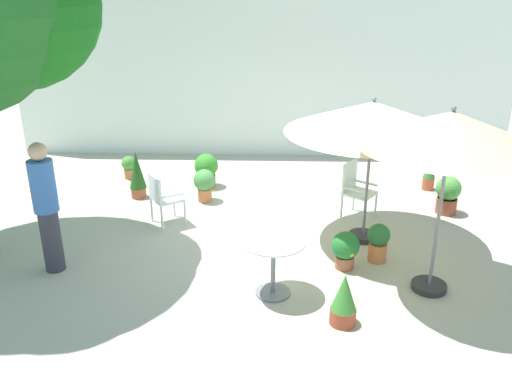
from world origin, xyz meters
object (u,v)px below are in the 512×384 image
object	(u,v)px
patio_chair_1	(355,187)
potted_plant_7	(137,174)
cafe_table_0	(273,257)
patio_chair_0	(163,196)
potted_plant_1	(129,166)
potted_plant_2	(429,174)
potted_plant_4	(345,248)
patio_umbrella_1	(451,130)
patio_umbrella_0	(373,118)
potted_plant_0	(206,169)
potted_plant_8	(344,300)
standing_person	(46,206)
potted_plant_6	(378,241)
potted_plant_3	(448,194)
potted_plant_5	(204,183)

from	to	relation	value
patio_chair_1	potted_plant_7	size ratio (longest dim) A/B	1.08
cafe_table_0	patio_chair_0	size ratio (longest dim) A/B	0.94
cafe_table_0	potted_plant_1	size ratio (longest dim) A/B	1.75
potted_plant_1	potted_plant_2	bearing A→B (deg)	-4.10
patio_chair_0	potted_plant_4	bearing A→B (deg)	-25.44
patio_umbrella_1	potted_plant_4	world-z (taller)	patio_umbrella_1
patio_umbrella_0	potted_plant_4	world-z (taller)	patio_umbrella_0
potted_plant_0	potted_plant_8	size ratio (longest dim) A/B	1.01
potted_plant_2	standing_person	size ratio (longest dim) A/B	0.35
cafe_table_0	patio_chair_1	world-z (taller)	patio_chair_1
potted_plant_0	standing_person	size ratio (longest dim) A/B	0.36
standing_person	patio_umbrella_1	bearing A→B (deg)	-3.98
cafe_table_0	potted_plant_4	world-z (taller)	cafe_table_0
potted_plant_4	potted_plant_6	distance (m)	0.53
patio_umbrella_1	potted_plant_0	world-z (taller)	patio_umbrella_1
potted_plant_1	patio_umbrella_0	bearing A→B (deg)	-30.86
patio_umbrella_0	patio_chair_0	size ratio (longest dim) A/B	2.93
potted_plant_3	potted_plant_5	world-z (taller)	potted_plant_3
patio_chair_0	potted_plant_1	size ratio (longest dim) A/B	1.86
potted_plant_4	potted_plant_5	world-z (taller)	potted_plant_5
potted_plant_2	potted_plant_4	world-z (taller)	potted_plant_2
patio_umbrella_0	standing_person	distance (m)	4.55
potted_plant_5	standing_person	world-z (taller)	standing_person
patio_chair_0	patio_chair_1	distance (m)	3.12
cafe_table_0	potted_plant_5	size ratio (longest dim) A/B	1.35
potted_plant_3	potted_plant_5	xyz separation A→B (m)	(-4.13, 0.38, -0.01)
potted_plant_1	standing_person	distance (m)	3.65
patio_chair_1	potted_plant_3	world-z (taller)	patio_chair_1
potted_plant_0	potted_plant_2	size ratio (longest dim) A/B	1.03
potted_plant_1	potted_plant_7	distance (m)	1.09
potted_plant_3	patio_umbrella_1	bearing A→B (deg)	-110.93
cafe_table_0	potted_plant_6	size ratio (longest dim) A/B	1.44
potted_plant_8	patio_chair_0	bearing A→B (deg)	134.72
potted_plant_2	patio_umbrella_1	bearing A→B (deg)	-104.68
patio_umbrella_1	potted_plant_2	world-z (taller)	patio_umbrella_1
potted_plant_5	potted_plant_6	xyz separation A→B (m)	(2.68, -2.07, -0.04)
patio_chair_0	potted_plant_4	world-z (taller)	patio_chair_0
potted_plant_6	potted_plant_3	bearing A→B (deg)	49.28
potted_plant_8	potted_plant_2	bearing A→B (deg)	63.75
cafe_table_0	patio_chair_0	bearing A→B (deg)	131.52
potted_plant_4	potted_plant_8	xyz separation A→B (m)	(-0.18, -1.28, 0.02)
patio_umbrella_0	standing_person	bearing A→B (deg)	-166.27
potted_plant_1	potted_plant_6	size ratio (longest dim) A/B	0.82
potted_plant_2	standing_person	distance (m)	6.70
potted_plant_0	potted_plant_5	world-z (taller)	potted_plant_0
potted_plant_7	potted_plant_0	bearing A→B (deg)	26.58
potted_plant_4	potted_plant_2	bearing A→B (deg)	57.23
potted_plant_4	standing_person	size ratio (longest dim) A/B	0.30
patio_chair_0	potted_plant_0	bearing A→B (deg)	74.34
potted_plant_5	standing_person	size ratio (longest dim) A/B	0.33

